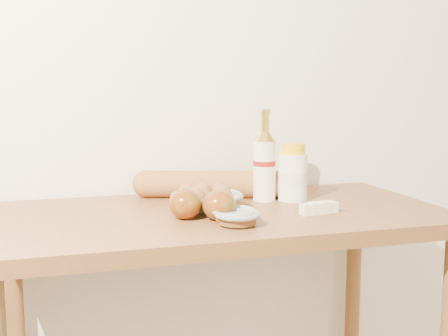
% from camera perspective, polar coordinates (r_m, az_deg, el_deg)
% --- Properties ---
extents(back_wall, '(3.50, 0.02, 2.60)m').
position_cam_1_polar(back_wall, '(1.79, -3.33, 10.50)').
color(back_wall, white).
rests_on(back_wall, ground).
extents(table, '(1.20, 0.60, 0.90)m').
position_cam_1_polar(table, '(1.54, -0.32, -8.88)').
color(table, '#915D2E').
rests_on(table, ground).
extents(bourbon_bottle, '(0.08, 0.08, 0.27)m').
position_cam_1_polar(bourbon_bottle, '(1.63, 4.13, 0.43)').
color(bourbon_bottle, white).
rests_on(bourbon_bottle, table).
extents(cream_bottle, '(0.10, 0.10, 0.17)m').
position_cam_1_polar(cream_bottle, '(1.65, 7.01, -0.62)').
color(cream_bottle, white).
rests_on(cream_bottle, table).
extents(egg_bowl, '(0.21, 0.21, 0.07)m').
position_cam_1_polar(egg_bowl, '(1.52, -1.79, -3.18)').
color(egg_bowl, '#93A09B').
rests_on(egg_bowl, table).
extents(baguette, '(0.49, 0.22, 0.08)m').
position_cam_1_polar(baguette, '(1.68, -1.09, -1.65)').
color(baguette, '#BC7C39').
rests_on(baguette, table).
extents(apple_redgreen_front, '(0.11, 0.11, 0.08)m').
position_cam_1_polar(apple_redgreen_front, '(1.39, -0.51, -3.78)').
color(apple_redgreen_front, maroon).
rests_on(apple_redgreen_front, table).
extents(apple_redgreen_right, '(0.11, 0.11, 0.08)m').
position_cam_1_polar(apple_redgreen_right, '(1.41, -3.96, -3.67)').
color(apple_redgreen_right, maroon).
rests_on(apple_redgreen_right, table).
extents(sugar_bowl, '(0.13, 0.13, 0.03)m').
position_cam_1_polar(sugar_bowl, '(1.34, 1.37, -5.14)').
color(sugar_bowl, gray).
rests_on(sugar_bowl, table).
extents(syrup_bowl, '(0.12, 0.12, 0.03)m').
position_cam_1_polar(syrup_bowl, '(1.38, 1.00, -4.80)').
color(syrup_bowl, '#96A39D').
rests_on(syrup_bowl, table).
extents(butter_stick, '(0.11, 0.04, 0.03)m').
position_cam_1_polar(butter_stick, '(1.49, 9.61, -4.03)').
color(butter_stick, '#EFE8B9').
rests_on(butter_stick, table).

